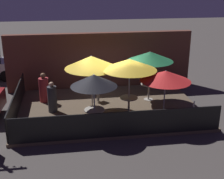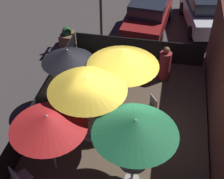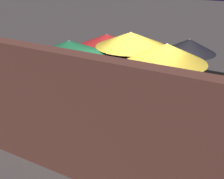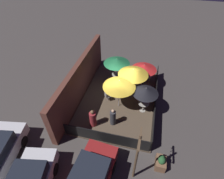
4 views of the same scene
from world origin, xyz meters
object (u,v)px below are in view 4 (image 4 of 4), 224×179
Objects in this scene: patio_umbrella_0 at (117,61)px; patio_umbrella_4 at (119,83)px; dining_table_0 at (116,76)px; patio_chair_0 at (107,96)px; patio_chair_1 at (151,75)px; patio_umbrella_2 at (133,72)px; dining_table_1 at (143,105)px; planter_box at (161,162)px; dining_table_2 at (132,88)px; light_post at (137,156)px; patio_umbrella_1 at (146,91)px; patio_umbrella_3 at (144,67)px; patron_1 at (113,117)px; patron_0 at (93,119)px.

patio_umbrella_4 is (-2.68, -0.76, 0.04)m from patio_umbrella_0.
dining_table_0 is 2.39m from patio_chair_0.
patio_chair_0 is 4.40m from patio_chair_1.
patio_umbrella_2 is 2.59× the size of patio_chair_1.
planter_box is (-3.72, -1.36, -0.32)m from dining_table_1.
patio_umbrella_0 is at bearing 50.08° from dining_table_2.
patio_umbrella_4 reaches higher than patio_chair_1.
patio_chair_0 is at bearing 82.13° from dining_table_1.
dining_table_2 is at bearing -129.92° from patio_umbrella_0.
light_post is at bearing 123.82° from planter_box.
dining_table_1 is at bearing -137.48° from patio_umbrella_0.
patio_umbrella_1 reaches higher than patio_umbrella_3.
dining_table_0 is at bearing -41.12° from patio_chair_1.
patio_chair_1 is (3.26, -2.95, 0.00)m from patio_chair_0.
patio_umbrella_2 reaches higher than dining_table_2.
patron_1 is at bearing 30.95° from light_post.
patio_umbrella_2 reaches higher than patio_umbrella_0.
patio_chair_0 is 5.89m from light_post.
patio_umbrella_1 is at bearing -145.39° from dining_table_2.
patio_umbrella_4 reaches higher than patio_chair_0.
patron_1 is at bearing 131.78° from patio_umbrella_1.
patron_0 is at bearing 148.94° from patio_umbrella_4.
dining_table_1 is at bearing -145.39° from dining_table_2.
patio_umbrella_3 reaches higher than patio_chair_0.
patio_umbrella_2 is 2.62× the size of planter_box.
patio_umbrella_4 is 1.74× the size of patron_0.
patron_0 is (-2.38, 0.30, 0.11)m from patio_chair_0.
light_post reaches higher than patio_umbrella_2.
planter_box is (-6.47, -3.89, -0.33)m from dining_table_0.
patio_umbrella_2 is at bearing 24.70° from planter_box.
patio_chair_1 reaches higher than patio_chair_0.
light_post is (-8.25, 0.22, 1.51)m from patio_chair_1.
patio_umbrella_3 is (1.28, -0.67, -0.32)m from patio_umbrella_2.
patron_0 is at bearing -138.57° from patron_1.
dining_table_1 is at bearing 176.06° from patron_0.
patio_umbrella_4 is at bearing 152.92° from patio_umbrella_3.
patio_umbrella_1 is 0.90× the size of patio_umbrella_2.
patio_umbrella_3 reaches higher than dining_table_1.
patio_umbrella_3 is at bearing -27.75° from patio_umbrella_2.
patio_umbrella_4 reaches higher than dining_table_1.
patio_umbrella_1 is 3.85m from patron_0.
dining_table_0 is at bearing 91.03° from patio_umbrella_3.
patio_chair_0 is at bearing 175.33° from dining_table_0.
patio_umbrella_4 is (-1.44, 0.72, -0.04)m from patio_umbrella_2.
patio_umbrella_1 reaches higher than patio_chair_1.
dining_table_0 is 7.92m from light_post.
patio_umbrella_2 is (1.52, 1.05, 0.25)m from patio_umbrella_1.
patio_umbrella_3 reaches higher than dining_table_0.
light_post is at bearing -159.18° from patio_umbrella_4.
patio_umbrella_3 is at bearing -88.97° from patio_umbrella_0.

